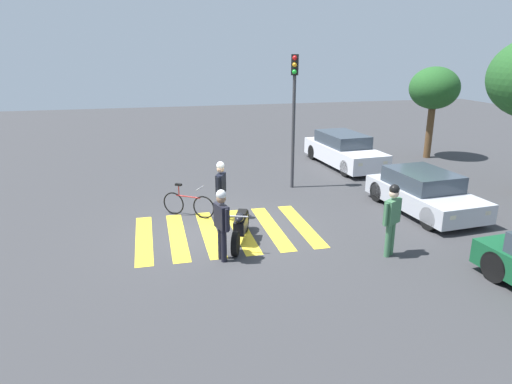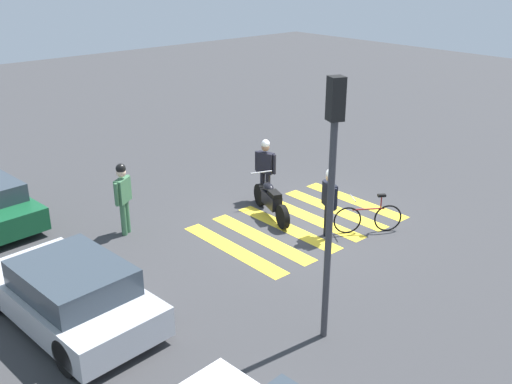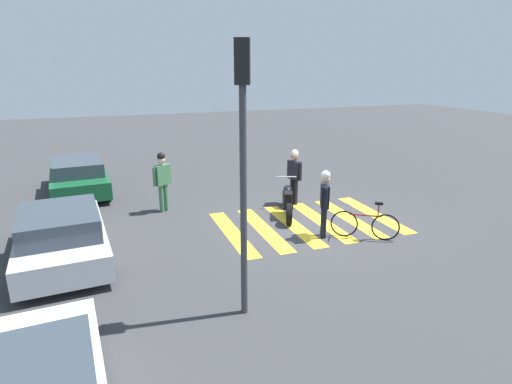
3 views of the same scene
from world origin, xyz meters
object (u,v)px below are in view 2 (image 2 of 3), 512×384
at_px(officer_by_motorcycle, 265,165).
at_px(traffic_light_pole, 332,174).
at_px(officer_on_foot, 329,198).
at_px(car_silver_sedan, 71,294).
at_px(leaning_bicycle, 368,218).
at_px(police_motorcycle, 271,201).
at_px(pedestrian_bystander, 123,193).

height_order(officer_by_motorcycle, traffic_light_pole, traffic_light_pole).
bearing_deg(traffic_light_pole, officer_on_foot, -49.05).
xyz_separation_m(car_silver_sedan, traffic_light_pole, (-3.44, -3.25, 2.55)).
height_order(leaning_bicycle, officer_on_foot, officer_on_foot).
distance_m(police_motorcycle, leaning_bicycle, 2.61).
xyz_separation_m(leaning_bicycle, pedestrian_bystander, (3.98, 4.60, 0.70)).
bearing_deg(traffic_light_pole, leaning_bicycle, -61.45).
bearing_deg(car_silver_sedan, leaning_bicycle, -99.60).
xyz_separation_m(police_motorcycle, pedestrian_bystander, (1.65, 3.44, 0.63)).
height_order(leaning_bicycle, officer_by_motorcycle, officer_by_motorcycle).
xyz_separation_m(officer_on_foot, traffic_light_pole, (-2.69, 3.10, 2.12)).
distance_m(police_motorcycle, traffic_light_pole, 6.02).
relative_size(police_motorcycle, traffic_light_pole, 0.44).
height_order(police_motorcycle, pedestrian_bystander, pedestrian_bystander).
height_order(car_silver_sedan, traffic_light_pole, traffic_light_pole).
bearing_deg(pedestrian_bystander, officer_on_foot, -133.73).
bearing_deg(car_silver_sedan, police_motorcycle, -79.88).
distance_m(police_motorcycle, officer_on_foot, 1.95).
distance_m(officer_on_foot, pedestrian_bystander, 5.05).
xyz_separation_m(police_motorcycle, officer_on_foot, (-1.85, -0.21, 0.59)).
height_order(pedestrian_bystander, traffic_light_pole, traffic_light_pole).
bearing_deg(officer_on_foot, leaning_bicycle, -116.93).
relative_size(police_motorcycle, pedestrian_bystander, 1.14).
relative_size(officer_on_foot, officer_by_motorcycle, 1.00).
bearing_deg(traffic_light_pole, officer_by_motorcycle, -32.83).
bearing_deg(officer_by_motorcycle, leaning_bicycle, -171.00).
xyz_separation_m(police_motorcycle, car_silver_sedan, (-1.10, 6.14, 0.16)).
bearing_deg(car_silver_sedan, officer_by_motorcycle, -73.31).
bearing_deg(police_motorcycle, leaning_bicycle, -153.49).
height_order(leaning_bicycle, pedestrian_bystander, pedestrian_bystander).
relative_size(leaning_bicycle, officer_by_motorcycle, 0.82).
bearing_deg(police_motorcycle, officer_on_foot, -173.48).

